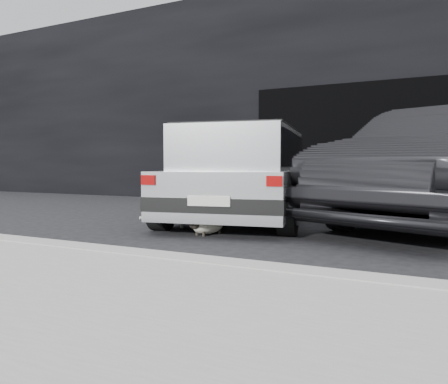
% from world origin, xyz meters
% --- Properties ---
extents(ground, '(80.00, 80.00, 0.00)m').
position_xyz_m(ground, '(0.00, 0.00, 0.00)').
color(ground, black).
rests_on(ground, ground).
extents(building_facade, '(34.00, 4.00, 5.00)m').
position_xyz_m(building_facade, '(1.00, 6.00, 2.50)').
color(building_facade, black).
rests_on(building_facade, ground).
extents(garage_opening, '(4.00, 0.10, 2.60)m').
position_xyz_m(garage_opening, '(1.00, 3.99, 1.30)').
color(garage_opening, black).
rests_on(garage_opening, ground).
extents(curb, '(18.00, 0.25, 0.12)m').
position_xyz_m(curb, '(1.00, -2.60, 0.06)').
color(curb, '#969791').
rests_on(curb, ground).
extents(sidewalk, '(18.00, 2.20, 0.11)m').
position_xyz_m(sidewalk, '(1.00, -3.80, 0.06)').
color(sidewalk, '#969791').
rests_on(sidewalk, ground).
extents(silver_hatchback, '(2.44, 4.09, 1.42)m').
position_xyz_m(silver_hatchback, '(0.11, 0.57, 0.77)').
color(silver_hatchback, '#B9BCBF').
rests_on(silver_hatchback, ground).
extents(cat_siamese, '(0.35, 0.68, 0.24)m').
position_xyz_m(cat_siamese, '(0.23, -0.91, 0.11)').
color(cat_siamese, beige).
rests_on(cat_siamese, ground).
extents(cat_white, '(0.69, 0.50, 0.36)m').
position_xyz_m(cat_white, '(-0.48, -0.53, 0.18)').
color(cat_white, white).
rests_on(cat_white, ground).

